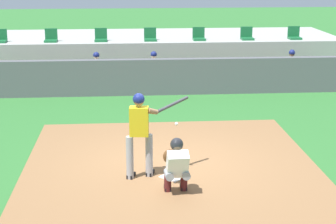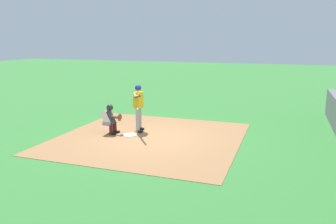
# 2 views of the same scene
# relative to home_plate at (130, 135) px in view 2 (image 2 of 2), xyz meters

# --- Properties ---
(ground_plane) EXTENTS (80.00, 80.00, 0.00)m
(ground_plane) POSITION_rel_home_plate_xyz_m (0.00, 0.80, -0.02)
(ground_plane) COLOR #2D6B2D
(dirt_infield) EXTENTS (6.40, 6.40, 0.01)m
(dirt_infield) POSITION_rel_home_plate_xyz_m (0.00, 0.80, -0.02)
(dirt_infield) COLOR olive
(dirt_infield) RESTS_ON ground
(home_plate) EXTENTS (0.62, 0.62, 0.02)m
(home_plate) POSITION_rel_home_plate_xyz_m (0.00, 0.00, 0.00)
(home_plate) COLOR white
(home_plate) RESTS_ON dirt_infield
(batter_at_plate) EXTENTS (1.35, 0.71, 1.80)m
(batter_at_plate) POSITION_rel_home_plate_xyz_m (-0.67, 0.07, 1.01)
(batter_at_plate) COLOR #99999E
(batter_at_plate) RESTS_ON ground
(catcher_crouched) EXTENTS (0.50, 1.54, 1.13)m
(catcher_crouched) POSITION_rel_home_plate_xyz_m (-0.02, -0.78, 0.59)
(catcher_crouched) COLOR gray
(catcher_crouched) RESTS_ON ground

